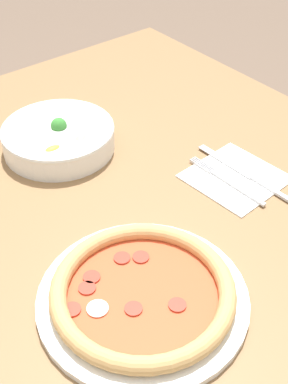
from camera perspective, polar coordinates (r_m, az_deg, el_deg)
dining_table at (r=1.03m, az=-6.49°, el=-5.14°), size 1.18×1.05×0.75m
pizza at (r=0.79m, az=-0.15°, el=-10.82°), size 0.31×0.31×0.04m
bowl at (r=1.09m, az=-9.11°, el=5.90°), size 0.23×0.23×0.07m
napkin at (r=1.02m, az=9.72°, el=1.54°), size 0.17×0.17×0.00m
fork at (r=1.01m, az=8.88°, el=1.15°), size 0.02×0.18×0.00m
knife at (r=1.03m, az=10.91°, el=1.86°), size 0.02×0.23×0.01m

